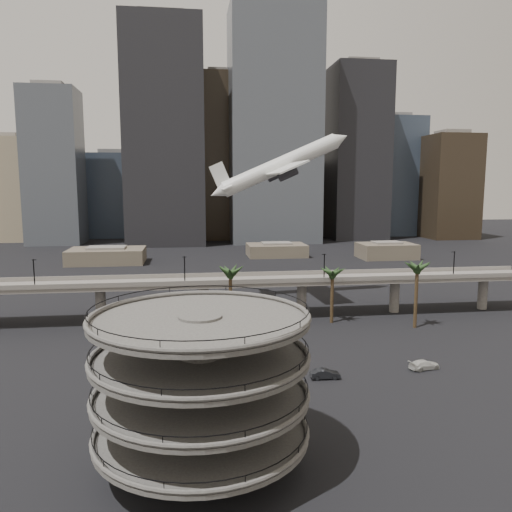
{
  "coord_description": "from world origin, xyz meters",
  "views": [
    {
      "loc": [
        -13.92,
        -52.76,
        29.08
      ],
      "look_at": [
        -3.04,
        28.0,
        17.58
      ],
      "focal_mm": 35.0,
      "sensor_mm": 36.0,
      "label": 1
    }
  ],
  "objects": [
    {
      "name": "palm_trees",
      "position": [
        14.02,
        44.65,
        11.43
      ],
      "size": [
        42.4,
        10.4,
        14.0
      ],
      "color": "#47371E",
      "rests_on": "ground"
    },
    {
      "name": "overpass",
      "position": [
        0.0,
        55.0,
        7.34
      ],
      "size": [
        130.0,
        9.3,
        14.7
      ],
      "color": "#67625C",
      "rests_on": "ground"
    },
    {
      "name": "low_buildings",
      "position": [
        6.89,
        142.3,
        2.86
      ],
      "size": [
        135.0,
        27.5,
        6.8
      ],
      "color": "brown",
      "rests_on": "ground"
    },
    {
      "name": "airborne_jet",
      "position": [
        9.05,
        72.79,
        33.97
      ],
      "size": [
        36.96,
        33.78,
        18.72
      ],
      "rotation": [
        0.0,
        -0.41,
        0.06
      ],
      "color": "silver",
      "rests_on": "ground"
    },
    {
      "name": "car_a",
      "position": [
        -11.68,
        21.67,
        0.84
      ],
      "size": [
        5.1,
        2.46,
        1.68
      ],
      "primitive_type": "imported",
      "rotation": [
        0.0,
        0.0,
        1.47
      ],
      "color": "red",
      "rests_on": "ground"
    },
    {
      "name": "parking_ramp",
      "position": [
        -13.0,
        -4.0,
        9.84
      ],
      "size": [
        22.2,
        22.2,
        17.35
      ],
      "color": "#484643",
      "rests_on": "ground"
    },
    {
      "name": "skyline",
      "position": [
        15.11,
        217.08,
        43.76
      ],
      "size": [
        269.0,
        86.0,
        119.69
      ],
      "color": "gray",
      "rests_on": "ground"
    },
    {
      "name": "car_b",
      "position": [
        6.17,
        17.61,
        0.75
      ],
      "size": [
        4.62,
        1.75,
        1.51
      ],
      "primitive_type": "imported",
      "rotation": [
        0.0,
        0.0,
        1.54
      ],
      "color": "black",
      "rests_on": "ground"
    },
    {
      "name": "car_c",
      "position": [
        22.94,
        19.37,
        0.75
      ],
      "size": [
        5.48,
        3.16,
        1.49
      ],
      "primitive_type": "imported",
      "rotation": [
        0.0,
        0.0,
        1.79
      ],
      "color": "silver",
      "rests_on": "ground"
    },
    {
      "name": "ground",
      "position": [
        0.0,
        0.0,
        0.0
      ],
      "size": [
        700.0,
        700.0,
        0.0
      ],
      "primitive_type": "plane",
      "color": "black",
      "rests_on": "ground"
    }
  ]
}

